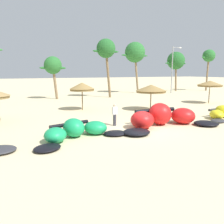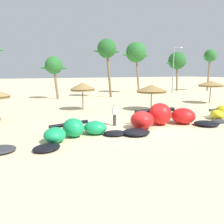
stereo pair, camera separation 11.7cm
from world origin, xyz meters
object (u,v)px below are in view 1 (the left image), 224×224
Objects in this scene: palm_right_of_gap at (176,61)px; beach_umbrella_middle at (82,87)px; kite_left_of_center at (163,117)px; beach_umbrella_near_palms at (151,89)px; palm_right at (209,57)px; palm_left_of_gap at (53,66)px; palm_center_left at (106,49)px; lamppost_west_center at (173,67)px; kite_left at (77,131)px; beach_umbrella_outermost at (210,84)px; palm_center_right at (135,53)px; person_by_umbrellas at (115,115)px.

beach_umbrella_middle is at bearing -149.63° from palm_right_of_gap.
beach_umbrella_near_palms reaches higher than kite_left_of_center.
palm_left_of_gap is at bearing -177.24° from palm_right.
palm_center_left reaches higher than lamppost_west_center.
beach_umbrella_near_palms is 0.37× the size of palm_right.
kite_left_of_center is 1.04× the size of palm_right_of_gap.
palm_center_left reaches higher than kite_left.
palm_right is (15.42, 14.36, 4.52)m from beach_umbrella_outermost.
beach_umbrella_outermost is 18.72m from palm_right_of_gap.
palm_center_right reaches higher than kite_left.
palm_right is (35.01, 22.03, 6.55)m from kite_left.
palm_right_of_gap reaches higher than person_by_umbrellas.
palm_left_of_gap is at bearing 170.41° from palm_center_left.
palm_center_left reaches higher than beach_umbrella_middle.
kite_left_of_center is 2.88× the size of beach_umbrella_middle.
palm_right_of_gap reaches higher than beach_umbrella_outermost.
beach_umbrella_middle reaches higher than person_by_umbrellas.
beach_umbrella_near_palms is 1.03× the size of beach_umbrella_outermost.
palm_center_right is 1.09× the size of palm_right.
kite_left_of_center is at bearing -131.32° from lamppost_west_center.
kite_left is 3.80× the size of person_by_umbrellas.
lamppost_west_center reaches higher than palm_left_of_gap.
kite_left_of_center is 5.08× the size of person_by_umbrellas.
palm_center_right reaches higher than palm_right.
beach_umbrella_middle is at bearing -136.20° from palm_center_right.
palm_left_of_gap is (-0.67, 18.58, 3.92)m from person_by_umbrellas.
palm_right_of_gap is 4.89m from lamppost_west_center.
palm_center_left reaches higher than palm_right_of_gap.
beach_umbrella_outermost is at bearing -6.78° from beach_umbrella_middle.
beach_umbrella_middle is at bearing 69.85° from kite_left.
palm_right_of_gap is (9.76, 0.20, -1.27)m from palm_center_right.
person_by_umbrellas is at bearing -90.29° from beach_umbrella_middle.
palm_center_right is at bearing 43.80° from beach_umbrella_middle.
beach_umbrella_outermost is (16.08, -1.91, 0.04)m from beach_umbrella_middle.
palm_center_left reaches higher than kite_left_of_center.
palm_center_left is 1.04× the size of lamppost_west_center.
person_by_umbrellas is at bearing -144.32° from beach_umbrella_near_palms.
palm_center_right is 9.84m from palm_right_of_gap.
beach_umbrella_middle reaches higher than beach_umbrella_outermost.
palm_center_right is (14.84, 21.88, 6.52)m from person_by_umbrellas.
lamppost_west_center is (17.97, 20.44, 4.15)m from kite_left_of_center.
beach_umbrella_outermost is at bearing -51.67° from palm_center_left.
kite_left is 22.88m from palm_center_left.
palm_right is at bearing 32.55° from person_by_umbrellas.
kite_left is 0.67× the size of palm_center_right.
kite_left_of_center is 20.96m from palm_left_of_gap.
palm_center_right is at bearing 30.49° from palm_center_left.
beach_umbrella_middle is 28.70m from palm_right_of_gap.
palm_center_left is (7.02, 17.28, 6.39)m from person_by_umbrellas.
beach_umbrella_middle is 0.34× the size of lamppost_west_center.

